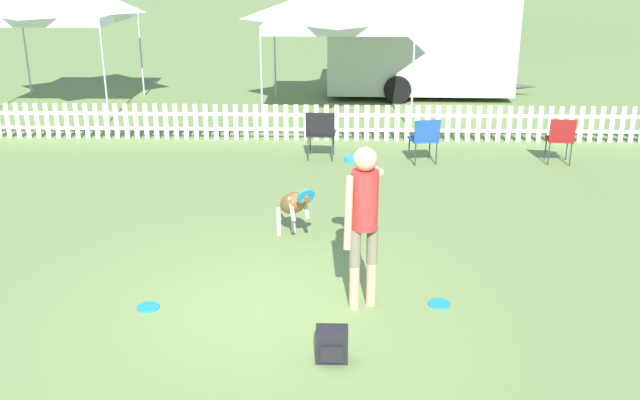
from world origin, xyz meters
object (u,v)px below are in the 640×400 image
at_px(backpack_on_grass, 332,345).
at_px(canopy_tent_main, 338,6).
at_px(folding_chair_center, 425,137).
at_px(equipment_trailer, 419,43).
at_px(folding_chair_blue_left, 321,131).
at_px(frisbee_near_handler, 439,304).
at_px(frisbee_near_dog, 148,307).
at_px(leaping_dog, 294,203).
at_px(handler_person, 364,208).
at_px(folding_chair_green_right, 561,137).

height_order(backpack_on_grass, canopy_tent_main, canopy_tent_main).
height_order(folding_chair_center, equipment_trailer, equipment_trailer).
distance_m(backpack_on_grass, folding_chair_blue_left, 6.75).
bearing_deg(folding_chair_center, frisbee_near_handler, 74.31).
xyz_separation_m(folding_chair_center, canopy_tent_main, (-1.58, 4.18, 1.93)).
bearing_deg(frisbee_near_dog, leaping_dog, 52.93).
relative_size(leaping_dog, folding_chair_center, 1.26).
height_order(canopy_tent_main, equipment_trailer, canopy_tent_main).
bearing_deg(folding_chair_center, backpack_on_grass, 65.30).
relative_size(backpack_on_grass, folding_chair_blue_left, 0.36).
bearing_deg(leaping_dog, handler_person, 90.19).
height_order(handler_person, frisbee_near_handler, handler_person).
height_order(frisbee_near_dog, backpack_on_grass, backpack_on_grass).
relative_size(frisbee_near_dog, canopy_tent_main, 0.07).
distance_m(handler_person, canopy_tent_main, 9.69).
bearing_deg(leaping_dog, equipment_trailer, -129.73).
distance_m(backpack_on_grass, equipment_trailer, 13.08).
xyz_separation_m(handler_person, equipment_trailer, (1.75, 11.76, 0.25)).
bearing_deg(equipment_trailer, folding_chair_blue_left, -109.82).
bearing_deg(leaping_dog, backpack_on_grass, 75.23).
distance_m(frisbee_near_handler, folding_chair_center, 5.42).
distance_m(handler_person, frisbee_near_dog, 2.52).
bearing_deg(folding_chair_center, equipment_trailer, -105.89).
distance_m(handler_person, folding_chair_blue_left, 5.69).
bearing_deg(frisbee_near_dog, canopy_tent_main, 78.78).
distance_m(leaping_dog, equipment_trailer, 10.38).
bearing_deg(folding_chair_blue_left, leaping_dog, 89.26).
relative_size(frisbee_near_handler, folding_chair_green_right, 0.28).
xyz_separation_m(leaping_dog, folding_chair_green_right, (4.46, 3.71, -0.02)).
relative_size(handler_person, canopy_tent_main, 0.55).
xyz_separation_m(frisbee_near_dog, folding_chair_center, (3.51, 5.56, 0.48)).
height_order(handler_person, canopy_tent_main, canopy_tent_main).
bearing_deg(leaping_dog, folding_chair_green_right, -165.55).
height_order(frisbee_near_dog, canopy_tent_main, canopy_tent_main).
relative_size(handler_person, backpack_on_grass, 5.41).
bearing_deg(frisbee_near_handler, leaping_dog, 133.98).
bearing_deg(frisbee_near_dog, equipment_trailer, 71.39).
relative_size(folding_chair_green_right, canopy_tent_main, 0.26).
relative_size(backpack_on_grass, folding_chair_center, 0.40).
relative_size(folding_chair_blue_left, folding_chair_center, 1.09).
relative_size(frisbee_near_handler, equipment_trailer, 0.04).
xyz_separation_m(leaping_dog, equipment_trailer, (2.58, 10.02, 0.83)).
bearing_deg(frisbee_near_dog, backpack_on_grass, -25.87).
distance_m(handler_person, folding_chair_center, 5.58).
distance_m(leaping_dog, folding_chair_blue_left, 3.89).
bearing_deg(frisbee_near_handler, canopy_tent_main, 96.94).
xyz_separation_m(handler_person, folding_chair_blue_left, (-0.60, 5.63, -0.57)).
xyz_separation_m(folding_chair_blue_left, folding_chair_green_right, (4.23, -0.17, -0.04)).
bearing_deg(equipment_trailer, frisbee_near_handler, -93.32).
xyz_separation_m(folding_chair_blue_left, canopy_tent_main, (0.27, 3.96, 1.89)).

